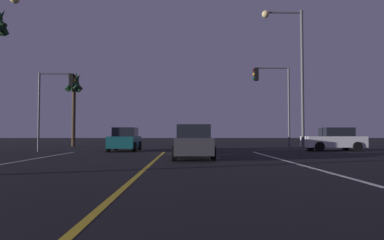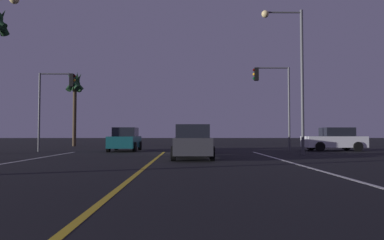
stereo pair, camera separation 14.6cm
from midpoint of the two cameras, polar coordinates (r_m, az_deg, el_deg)
The scene contains 10 objects.
lane_edge_right at distance 10.15m, azimuth 26.18°, elevation -9.12°, with size 0.16×30.03×0.01m, color silver.
lane_center_divider at distance 9.17m, azimuth -10.70°, elevation -10.07°, with size 0.16×30.03×0.01m, color gold.
car_oncoming at distance 25.85m, azimuth -11.01°, elevation -3.15°, with size 2.02×4.30×1.70m.
car_ahead_far at distance 22.51m, azimuth -0.15°, elevation -3.34°, with size 2.02×4.30×1.70m.
car_crossing_side at distance 27.77m, azimuth 21.97°, elevation -2.97°, with size 4.30×2.02×1.70m.
car_lead_same_lane at distance 17.53m, azimuth -0.05°, elevation -3.66°, with size 2.02×4.30×1.70m.
traffic_light_near_right at distance 25.41m, azimuth 12.80°, elevation 4.83°, with size 2.62×0.36×5.95m.
traffic_light_near_left at distance 26.25m, azimuth -21.41°, elevation 4.02°, with size 2.57×0.36×5.49m.
street_lamp_right_far at distance 21.85m, azimuth 15.95°, elevation 8.90°, with size 2.47×0.44×8.63m.
palm_tree_left_far at distance 37.19m, azimuth -18.74°, elevation 5.18°, with size 2.19×2.26×7.56m.
Camera 1 is at (1.43, 0.05, 1.26)m, focal length 32.76 mm.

